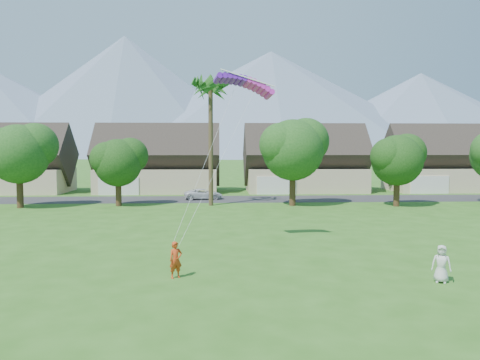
{
  "coord_description": "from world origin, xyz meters",
  "views": [
    {
      "loc": [
        -1.27,
        -17.34,
        5.71
      ],
      "look_at": [
        0.0,
        10.0,
        3.8
      ],
      "focal_mm": 35.0,
      "sensor_mm": 36.0,
      "label": 1
    }
  ],
  "objects": [
    {
      "name": "mountain_ridge",
      "position": [
        10.4,
        260.0,
        29.07
      ],
      "size": [
        540.0,
        240.0,
        70.0
      ],
      "color": "slate",
      "rests_on": "ground"
    },
    {
      "name": "watcher",
      "position": [
        8.13,
        1.67,
        0.8
      ],
      "size": [
        0.93,
        0.8,
        1.6
      ],
      "primitive_type": "imported",
      "rotation": [
        0.0,
        0.0,
        -0.44
      ],
      "color": "silver",
      "rests_on": "ground"
    },
    {
      "name": "ground",
      "position": [
        0.0,
        0.0,
        0.0
      ],
      "size": [
        500.0,
        500.0,
        0.0
      ],
      "primitive_type": "plane",
      "color": "#2D6019",
      "rests_on": "ground"
    },
    {
      "name": "parafoil_kite",
      "position": [
        0.26,
        9.5,
        9.44
      ],
      "size": [
        3.52,
        1.29,
        0.5
      ],
      "rotation": [
        0.0,
        0.0,
        0.18
      ],
      "color": "#6418B8",
      "rests_on": "ground"
    },
    {
      "name": "parked_car",
      "position": [
        -2.93,
        34.0,
        0.59
      ],
      "size": [
        4.45,
        2.52,
        1.17
      ],
      "primitive_type": "imported",
      "rotation": [
        0.0,
        0.0,
        1.71
      ],
      "color": "silver",
      "rests_on": "ground"
    },
    {
      "name": "fan_palm",
      "position": [
        -2.0,
        28.5,
        11.8
      ],
      "size": [
        3.0,
        3.0,
        13.8
      ],
      "color": "#4C3D26",
      "rests_on": "ground"
    },
    {
      "name": "tree_row",
      "position": [
        -1.14,
        27.92,
        4.89
      ],
      "size": [
        62.27,
        6.67,
        8.45
      ],
      "color": "#47301C",
      "rests_on": "ground"
    },
    {
      "name": "street",
      "position": [
        0.0,
        34.0,
        0.01
      ],
      "size": [
        90.0,
        7.0,
        0.01
      ],
      "primitive_type": "cube",
      "color": "#2D2D30",
      "rests_on": "ground"
    },
    {
      "name": "kite_flyer",
      "position": [
        -3.15,
        2.9,
        0.81
      ],
      "size": [
        0.7,
        0.61,
        1.61
      ],
      "primitive_type": "imported",
      "rotation": [
        0.0,
        0.0,
        0.48
      ],
      "color": "#C53D16",
      "rests_on": "ground"
    },
    {
      "name": "houses_row",
      "position": [
        0.49,
        42.99,
        3.44
      ],
      "size": [
        72.75,
        8.19,
        8.86
      ],
      "color": "beige",
      "rests_on": "ground"
    }
  ]
}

